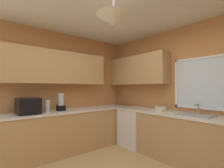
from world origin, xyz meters
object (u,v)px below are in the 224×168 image
Objects in this scene: microwave at (28,106)px; sink_assembly at (195,115)px; dishwasher at (135,128)px; blender_appliance at (61,103)px; kettle at (47,106)px; bowl at (160,109)px.

microwave reaches higher than sink_assembly.
sink_assembly is at bearing 1.52° from dishwasher.
blender_appliance is (-0.66, -1.54, 0.63)m from dishwasher.
kettle reaches higher than bowl.
kettle is (0.02, 0.34, -0.03)m from microwave.
blender_appliance is at bearing -130.56° from bowl.
sink_assembly is 0.69m from bowl.
microwave is 1.33× the size of blender_appliance.
bowl reaches higher than dishwasher.
dishwasher is 3.74× the size of bowl.
sink_assembly is at bearing 42.89° from kettle.
dishwasher is 0.86m from bowl.
blender_appliance reaches higher than microwave.
microwave is 0.63m from blender_appliance.
microwave is 0.34m from kettle.
bowl is 2.07m from blender_appliance.
blender_appliance is at bearing 90.00° from microwave.
sink_assembly is at bearing 37.85° from blender_appliance.
microwave is at bearing -90.00° from blender_appliance.
microwave is 2.58m from bowl.
blender_appliance is (-0.00, 0.63, 0.02)m from microwave.
sink_assembly is (2.03, 2.21, -0.13)m from microwave.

